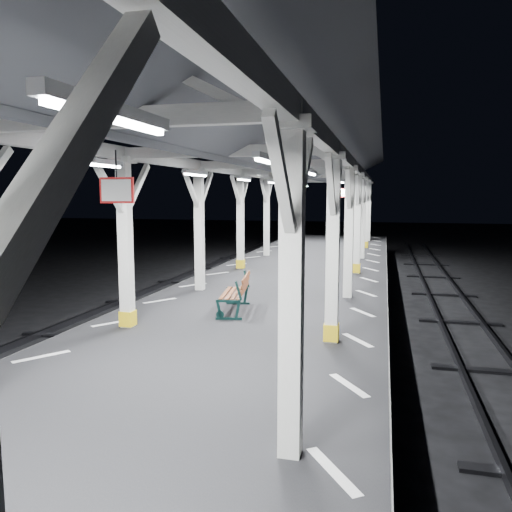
% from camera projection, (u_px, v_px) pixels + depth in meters
% --- Properties ---
extents(ground, '(120.00, 120.00, 0.00)m').
position_uv_depth(ground, '(184.00, 433.00, 7.58)').
color(ground, black).
rests_on(ground, ground).
extents(platform, '(6.00, 50.00, 1.00)m').
position_uv_depth(platform, '(183.00, 402.00, 7.51)').
color(platform, black).
rests_on(platform, ground).
extents(hazard_stripes_left, '(1.00, 48.00, 0.01)m').
position_uv_depth(hazard_stripes_left, '(42.00, 357.00, 8.06)').
color(hazard_stripes_left, silver).
rests_on(hazard_stripes_left, platform).
extents(hazard_stripes_right, '(1.00, 48.00, 0.01)m').
position_uv_depth(hazard_stripes_right, '(349.00, 385.00, 6.85)').
color(hazard_stripes_right, silver).
rests_on(hazard_stripes_right, platform).
extents(canopy, '(5.40, 49.00, 4.65)m').
position_uv_depth(canopy, '(178.00, 126.00, 7.00)').
color(canopy, silver).
rests_on(canopy, platform).
extents(bench_mid, '(0.81, 1.61, 0.84)m').
position_uv_depth(bench_mid, '(238.00, 292.00, 11.10)').
color(bench_mid, black).
rests_on(bench_mid, platform).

